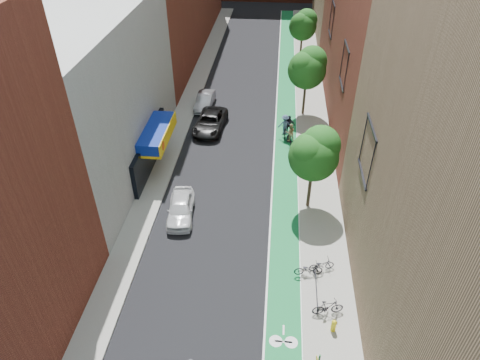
% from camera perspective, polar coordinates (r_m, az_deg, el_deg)
% --- Properties ---
extents(ground, '(160.00, 160.00, 0.00)m').
position_cam_1_polar(ground, '(24.57, -4.00, -18.04)').
color(ground, black).
rests_on(ground, ground).
extents(bike_lane, '(2.00, 68.00, 0.01)m').
position_cam_1_polar(bike_lane, '(44.63, 6.19, 9.97)').
color(bike_lane, '#12693B').
rests_on(bike_lane, ground).
extents(sidewalk_left, '(2.00, 68.00, 0.15)m').
position_cam_1_polar(sidewalk_left, '(45.47, -6.70, 10.56)').
color(sidewalk_left, gray).
rests_on(sidewalk_left, ground).
extents(sidewalk_right, '(3.00, 68.00, 0.15)m').
position_cam_1_polar(sidewalk_right, '(44.73, 9.44, 9.84)').
color(sidewalk_right, gray).
rests_on(sidewalk_right, ground).
extents(building_left_white, '(8.00, 20.00, 12.00)m').
position_cam_1_polar(building_left_white, '(34.17, -19.64, 10.40)').
color(building_left_white, silver).
rests_on(building_left_white, ground).
extents(tree_near, '(3.40, 3.36, 6.42)m').
position_cam_1_polar(tree_near, '(28.55, 9.93, 3.60)').
color(tree_near, '#332619').
rests_on(tree_near, ground).
extents(tree_mid, '(3.55, 3.53, 6.74)m').
position_cam_1_polar(tree_mid, '(40.90, 9.01, 14.67)').
color(tree_mid, '#332619').
rests_on(tree_mid, ground).
extents(tree_far, '(3.30, 3.25, 6.21)m').
position_cam_1_polar(tree_far, '(54.23, 8.44, 19.85)').
color(tree_far, '#332619').
rests_on(tree_far, ground).
extents(parked_car_white, '(2.16, 4.44, 1.46)m').
position_cam_1_polar(parked_car_white, '(29.97, -7.91, -3.72)').
color(parked_car_white, silver).
rests_on(parked_car_white, ground).
extents(parked_car_black, '(2.95, 5.61, 1.50)m').
position_cam_1_polar(parked_car_black, '(39.76, -4.00, 7.73)').
color(parked_car_black, black).
rests_on(parked_car_black, ground).
extents(parked_car_silver, '(1.67, 4.36, 1.42)m').
position_cam_1_polar(parked_car_silver, '(43.70, -4.70, 10.48)').
color(parked_car_silver, gray).
rests_on(parked_car_silver, ground).
extents(cyclist_lane_near, '(0.90, 1.70, 1.96)m').
position_cam_1_polar(cyclist_lane_near, '(37.62, 6.69, 5.86)').
color(cyclist_lane_near, black).
rests_on(cyclist_lane_near, ground).
extents(cyclist_lane_mid, '(1.11, 1.87, 2.13)m').
position_cam_1_polar(cyclist_lane_mid, '(38.64, 6.55, 6.73)').
color(cyclist_lane_mid, black).
rests_on(cyclist_lane_mid, ground).
extents(cyclist_lane_far, '(1.25, 1.82, 2.21)m').
position_cam_1_polar(cyclist_lane_far, '(38.50, 6.00, 6.98)').
color(cyclist_lane_far, black).
rests_on(cyclist_lane_far, ground).
extents(parked_bike_near, '(1.67, 0.97, 0.83)m').
position_cam_1_polar(parked_bike_near, '(26.66, 10.82, -11.04)').
color(parked_bike_near, black).
rests_on(parked_bike_near, sidewalk_right).
extents(parked_bike_mid, '(1.81, 0.85, 1.05)m').
position_cam_1_polar(parked_bike_mid, '(24.60, 11.64, -16.28)').
color(parked_bike_mid, black).
rests_on(parked_bike_mid, sidewalk_right).
extents(parked_bike_far, '(1.78, 0.84, 0.90)m').
position_cam_1_polar(parked_bike_far, '(26.25, 9.12, -11.64)').
color(parked_bike_far, black).
rests_on(parked_bike_far, sidewalk_right).
extents(fire_hydrant, '(0.28, 0.28, 0.81)m').
position_cam_1_polar(fire_hydrant, '(24.10, 12.38, -18.40)').
color(fire_hydrant, gold).
rests_on(fire_hydrant, sidewalk_right).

